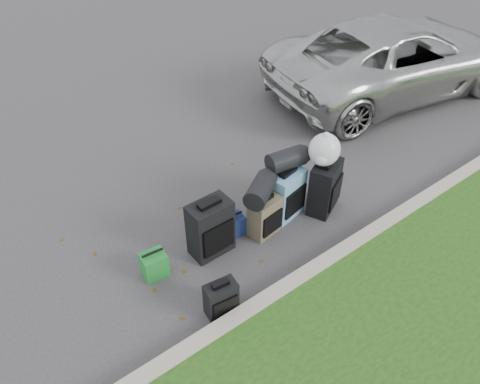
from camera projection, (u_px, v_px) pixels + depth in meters
ground at (255, 230)px, 6.03m from camera, size 120.00×120.00×0.00m
curb at (310, 274)px, 5.37m from camera, size 120.00×0.18×0.15m
suv at (395, 57)px, 8.55m from camera, size 5.13×3.00×1.34m
suitcase_small_black at (221, 299)px, 4.93m from camera, size 0.36×0.23×0.43m
suitcase_large_black_left at (211, 228)px, 5.53m from camera, size 0.52×0.32×0.74m
suitcase_olive at (265, 216)px, 5.83m from camera, size 0.43×0.30×0.54m
suitcase_teal at (286, 194)px, 6.05m from camera, size 0.52×0.37×0.68m
suitcase_large_black_right at (324, 187)px, 6.13m from camera, size 0.57×0.47×0.73m
tote_green at (154, 265)px, 5.36m from camera, size 0.30×0.25×0.32m
tote_navy at (234, 226)px, 5.89m from camera, size 0.28×0.22×0.28m
duffel_left at (261, 190)px, 5.58m from camera, size 0.57×0.50×0.27m
duffel_right at (286, 160)px, 5.83m from camera, size 0.51×0.33×0.27m
trash_bag at (324, 150)px, 5.78m from camera, size 0.41×0.41×0.41m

